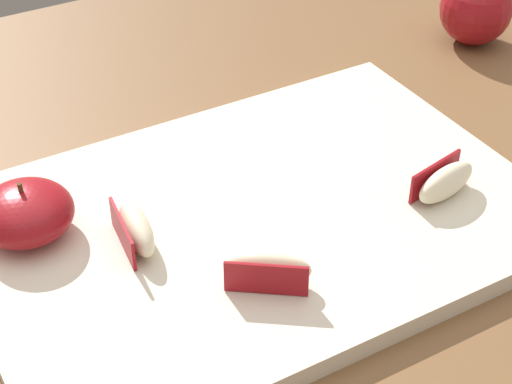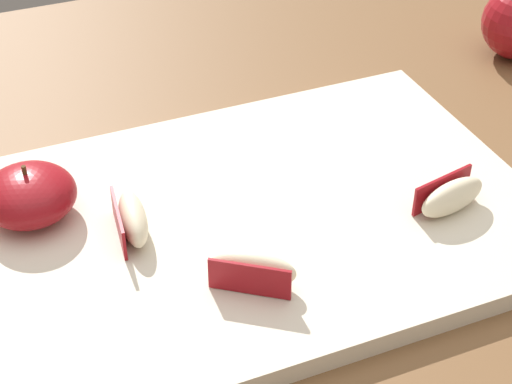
{
  "view_description": "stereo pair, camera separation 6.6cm",
  "coord_description": "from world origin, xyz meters",
  "px_view_note": "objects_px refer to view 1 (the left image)",
  "views": [
    {
      "loc": [
        -0.31,
        -0.47,
        1.17
      ],
      "look_at": [
        -0.05,
        -0.01,
        0.76
      ],
      "focal_mm": 59.29,
      "sensor_mm": 36.0,
      "label": 1
    },
    {
      "loc": [
        -0.25,
        -0.5,
        1.17
      ],
      "look_at": [
        -0.05,
        -0.01,
        0.76
      ],
      "focal_mm": 59.29,
      "sensor_mm": 36.0,
      "label": 2
    }
  ],
  "objects_px": {
    "apple_wedge_right": "(445,182)",
    "apple_wedge_front": "(135,229)",
    "whole_apple_red_delicious": "(476,9)",
    "cutting_board": "(256,220)",
    "apple_half_skin_up": "(25,213)",
    "apple_wedge_back": "(267,269)"
  },
  "relations": [
    {
      "from": "apple_wedge_right",
      "to": "apple_wedge_front",
      "type": "distance_m",
      "value": 0.25
    },
    {
      "from": "apple_wedge_front",
      "to": "apple_wedge_back",
      "type": "relative_size",
      "value": 1.03
    },
    {
      "from": "cutting_board",
      "to": "apple_half_skin_up",
      "type": "distance_m",
      "value": 0.18
    },
    {
      "from": "cutting_board",
      "to": "apple_half_skin_up",
      "type": "bearing_deg",
      "value": 158.73
    },
    {
      "from": "apple_wedge_right",
      "to": "apple_wedge_back",
      "type": "relative_size",
      "value": 1.04
    },
    {
      "from": "cutting_board",
      "to": "apple_half_skin_up",
      "type": "relative_size",
      "value": 6.07
    },
    {
      "from": "apple_wedge_right",
      "to": "apple_half_skin_up",
      "type": "bearing_deg",
      "value": 158.54
    },
    {
      "from": "apple_half_skin_up",
      "to": "cutting_board",
      "type": "bearing_deg",
      "value": -21.27
    },
    {
      "from": "apple_wedge_right",
      "to": "apple_wedge_back",
      "type": "distance_m",
      "value": 0.18
    },
    {
      "from": "whole_apple_red_delicious",
      "to": "cutting_board",
      "type": "bearing_deg",
      "value": -156.12
    },
    {
      "from": "whole_apple_red_delicious",
      "to": "apple_wedge_front",
      "type": "bearing_deg",
      "value": -162.07
    },
    {
      "from": "apple_wedge_back",
      "to": "whole_apple_red_delicious",
      "type": "relative_size",
      "value": 0.73
    },
    {
      "from": "apple_wedge_right",
      "to": "apple_wedge_front",
      "type": "height_order",
      "value": "same"
    },
    {
      "from": "cutting_board",
      "to": "whole_apple_red_delicious",
      "type": "height_order",
      "value": "whole_apple_red_delicious"
    },
    {
      "from": "cutting_board",
      "to": "whole_apple_red_delicious",
      "type": "relative_size",
      "value": 5.17
    },
    {
      "from": "apple_wedge_front",
      "to": "whole_apple_red_delicious",
      "type": "height_order",
      "value": "whole_apple_red_delicious"
    },
    {
      "from": "apple_half_skin_up",
      "to": "whole_apple_red_delicious",
      "type": "relative_size",
      "value": 0.85
    },
    {
      "from": "apple_wedge_right",
      "to": "cutting_board",
      "type": "bearing_deg",
      "value": 158.32
    },
    {
      "from": "apple_wedge_right",
      "to": "whole_apple_red_delicious",
      "type": "xyz_separation_m",
      "value": [
        0.23,
        0.22,
        0.01
      ]
    },
    {
      "from": "apple_half_skin_up",
      "to": "whole_apple_red_delicious",
      "type": "distance_m",
      "value": 0.54
    },
    {
      "from": "apple_half_skin_up",
      "to": "whole_apple_red_delicious",
      "type": "height_order",
      "value": "whole_apple_red_delicious"
    },
    {
      "from": "apple_half_skin_up",
      "to": "apple_wedge_front",
      "type": "height_order",
      "value": "apple_half_skin_up"
    }
  ]
}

